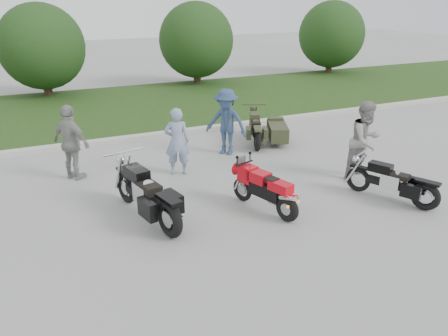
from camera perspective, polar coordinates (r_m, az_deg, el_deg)
name	(u,v)px	position (r m, az deg, el deg)	size (l,w,h in m)	color
ground	(249,217)	(9.04, 3.23, -6.38)	(80.00, 80.00, 0.00)	#9D9D97
curb	(164,134)	(14.21, -7.86, 4.40)	(60.00, 0.30, 0.15)	#B2B0A8
grass_strip	(134,106)	(18.10, -11.68, 7.90)	(60.00, 8.00, 0.14)	#31501B
tree_mid_left	(42,47)	(20.68, -22.71, 14.40)	(3.60, 3.60, 4.00)	#3F2B1C
tree_mid_right	(196,40)	(22.06, -3.64, 16.31)	(3.60, 3.60, 4.00)	#3F2B1C
tree_far_right	(332,35)	(25.96, 13.87, 16.57)	(3.60, 3.60, 4.00)	#3F2B1C
sportbike_red	(265,189)	(9.09, 5.44, -2.73)	(0.73, 1.77, 0.86)	black
cruiser_left	(149,197)	(8.82, -9.82, -3.76)	(0.84, 2.55, 1.00)	black
cruiser_right	(395,184)	(10.23, 21.42, -1.94)	(1.04, 1.93, 0.80)	black
cruiser_sidecar	(268,131)	(13.40, 5.81, 4.88)	(1.58, 2.09, 0.85)	black
person_stripe	(177,142)	(10.91, -6.16, 3.46)	(0.63, 0.41, 1.72)	#818EAF
person_grey	(365,141)	(11.08, 17.97, 3.41)	(0.95, 0.74, 1.95)	gray
person_denim	(226,122)	(12.26, 0.28, 6.02)	(1.21, 0.69, 1.87)	navy
person_back	(71,143)	(11.15, -19.31, 3.12)	(1.09, 0.45, 1.86)	gray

